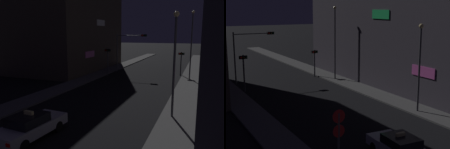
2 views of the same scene
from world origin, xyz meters
TOP-DOWN VIEW (x-y plane):
  - sidewalk_right at (6.30, 31.67)m, footprint 2.47×67.34m
  - building_facade_right at (10.74, 22.22)m, footprint 6.49×31.82m
  - taxi at (-1.15, 8.39)m, footprint 2.08×4.56m
  - traffic_light_overhead at (-3.11, 32.29)m, footprint 4.68×0.41m
  - traffic_light_left_kerb at (-4.81, 28.48)m, footprint 0.80×0.42m
  - traffic_light_right_kerb at (4.81, 32.05)m, footprint 0.80×0.42m
  - sign_pole_left at (-6.02, 6.81)m, footprint 0.62×0.10m
  - street_lamp_near_block at (5.85, 14.59)m, footprint 0.37×0.37m
  - street_lamp_far_block at (6.18, 29.28)m, footprint 0.37×0.37m

SIDE VIEW (x-z plane):
  - sidewalk_right at x=6.30m, z-range 0.00..0.14m
  - taxi at x=-1.15m, z-range -0.07..1.55m
  - traffic_light_right_kerb at x=4.81m, z-range 0.75..4.12m
  - sign_pole_left at x=-6.02m, z-range 0.58..4.57m
  - traffic_light_left_kerb at x=-4.81m, z-range 0.82..4.65m
  - traffic_light_overhead at x=-3.11m, z-range 1.28..7.14m
  - street_lamp_near_block at x=5.85m, z-range 0.77..7.90m
  - street_lamp_far_block at x=6.18m, z-range 0.78..9.29m
  - building_facade_right at x=10.74m, z-range 0.00..17.03m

